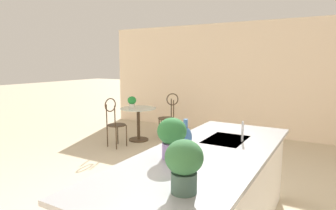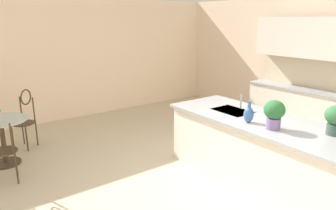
{
  "view_description": "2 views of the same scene",
  "coord_description": "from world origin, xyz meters",
  "px_view_note": "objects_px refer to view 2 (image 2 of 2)",
  "views": [
    {
      "loc": [
        2.75,
        1.86,
        1.77
      ],
      "look_at": [
        -0.91,
        -0.27,
        1.13
      ],
      "focal_mm": 31.08,
      "sensor_mm": 36.0,
      "label": 1
    },
    {
      "loc": [
        2.8,
        -2.58,
        2.23
      ],
      "look_at": [
        -1.04,
        0.24,
        0.93
      ],
      "focal_mm": 33.64,
      "sensor_mm": 36.0,
      "label": 2
    }
  ],
  "objects_px": {
    "chair_near_window": "(25,116)",
    "chair_by_island": "(2,145)",
    "potted_plant_counter_near": "(274,113)",
    "potted_plant_counter_far": "(336,118)",
    "vase_on_counter": "(249,114)",
    "bistro_table": "(3,138)"
  },
  "relations": [
    {
      "from": "bistro_table",
      "to": "potted_plant_counter_far",
      "type": "bearing_deg",
      "value": 39.76
    },
    {
      "from": "chair_near_window",
      "to": "potted_plant_counter_far",
      "type": "height_order",
      "value": "potted_plant_counter_far"
    },
    {
      "from": "chair_by_island",
      "to": "potted_plant_counter_near",
      "type": "relative_size",
      "value": 2.86
    },
    {
      "from": "chair_by_island",
      "to": "potted_plant_counter_far",
      "type": "distance_m",
      "value": 4.28
    },
    {
      "from": "bistro_table",
      "to": "chair_by_island",
      "type": "relative_size",
      "value": 0.77
    },
    {
      "from": "chair_near_window",
      "to": "potted_plant_counter_far",
      "type": "bearing_deg",
      "value": 31.36
    },
    {
      "from": "potted_plant_counter_far",
      "to": "vase_on_counter",
      "type": "distance_m",
      "value": 1.01
    },
    {
      "from": "potted_plant_counter_far",
      "to": "vase_on_counter",
      "type": "relative_size",
      "value": 1.23
    },
    {
      "from": "chair_by_island",
      "to": "potted_plant_counter_near",
      "type": "xyz_separation_m",
      "value": [
        2.36,
        2.69,
        0.56
      ]
    },
    {
      "from": "chair_near_window",
      "to": "potted_plant_counter_near",
      "type": "height_order",
      "value": "potted_plant_counter_near"
    },
    {
      "from": "chair_near_window",
      "to": "vase_on_counter",
      "type": "height_order",
      "value": "vase_on_counter"
    },
    {
      "from": "potted_plant_counter_far",
      "to": "potted_plant_counter_near",
      "type": "relative_size",
      "value": 0.97
    },
    {
      "from": "chair_near_window",
      "to": "chair_by_island",
      "type": "distance_m",
      "value": 1.37
    },
    {
      "from": "bistro_table",
      "to": "potted_plant_counter_far",
      "type": "distance_m",
      "value": 4.72
    },
    {
      "from": "chair_near_window",
      "to": "chair_by_island",
      "type": "height_order",
      "value": "same"
    },
    {
      "from": "bistro_table",
      "to": "potted_plant_counter_near",
      "type": "height_order",
      "value": "potted_plant_counter_near"
    },
    {
      "from": "bistro_table",
      "to": "chair_near_window",
      "type": "distance_m",
      "value": 0.73
    },
    {
      "from": "potted_plant_counter_far",
      "to": "potted_plant_counter_near",
      "type": "xyz_separation_m",
      "value": [
        -0.55,
        -0.4,
        0.01
      ]
    },
    {
      "from": "potted_plant_counter_far",
      "to": "vase_on_counter",
      "type": "height_order",
      "value": "potted_plant_counter_far"
    },
    {
      "from": "chair_by_island",
      "to": "potted_plant_counter_far",
      "type": "bearing_deg",
      "value": 46.81
    },
    {
      "from": "chair_by_island",
      "to": "vase_on_counter",
      "type": "distance_m",
      "value": 3.36
    },
    {
      "from": "chair_by_island",
      "to": "potted_plant_counter_near",
      "type": "distance_m",
      "value": 3.62
    }
  ]
}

